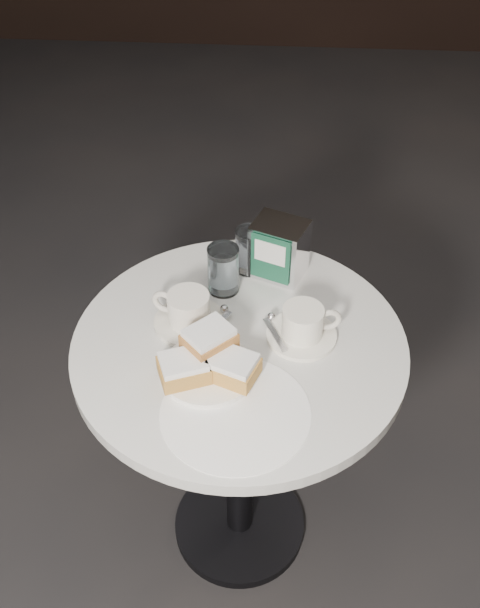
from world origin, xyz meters
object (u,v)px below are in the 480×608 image
cafe_table (239,402)px  beignet_plate (208,362)px  coffee_cup_left (188,312)px  water_glass_right (250,251)px  coffee_cup_right (303,325)px  water_glass_left (223,270)px  napkin_dispenser (279,249)px

cafe_table → beignet_plate: beignet_plate is taller
beignet_plate → coffee_cup_left: bearing=111.9°
beignet_plate → water_glass_right: 0.34m
beignet_plate → cafe_table: bearing=60.9°
coffee_cup_right → water_glass_right: bearing=109.1°
cafe_table → water_glass_right: bearing=88.4°
coffee_cup_left → coffee_cup_right: 0.24m
water_glass_right → coffee_cup_right: bearing=-60.5°
beignet_plate → coffee_cup_right: 0.22m
cafe_table → water_glass_left: bearing=106.2°
coffee_cup_left → napkin_dispenser: (0.18, 0.19, 0.03)m
coffee_cup_left → napkin_dispenser: bearing=62.0°
coffee_cup_left → napkin_dispenser: 0.26m
water_glass_left → water_glass_right: size_ratio=1.05×
coffee_cup_right → napkin_dispenser: napkin_dispenser is taller
beignet_plate → coffee_cup_right: bearing=32.5°
napkin_dispenser → water_glass_right: bearing=-166.6°
coffee_cup_right → water_glass_right: size_ratio=1.60×
beignet_plate → water_glass_left: (0.01, 0.26, 0.02)m
napkin_dispenser → coffee_cup_right: bearing=-53.0°
water_glass_left → napkin_dispenser: bearing=29.3°
coffee_cup_left → water_glass_right: bearing=75.7°
coffee_cup_left → water_glass_right: (0.12, 0.19, 0.02)m
cafe_table → coffee_cup_right: 0.27m
coffee_cup_left → napkin_dispenser: napkin_dispenser is taller
napkin_dispenser → water_glass_left: bearing=-129.0°
cafe_table → coffee_cup_left: 0.26m
coffee_cup_left → water_glass_right: water_glass_right is taller
cafe_table → beignet_plate: 0.26m
water_glass_left → beignet_plate: bearing=-91.6°
water_glass_right → beignet_plate: bearing=-100.3°
coffee_cup_left → napkin_dispenser: size_ratio=1.34×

